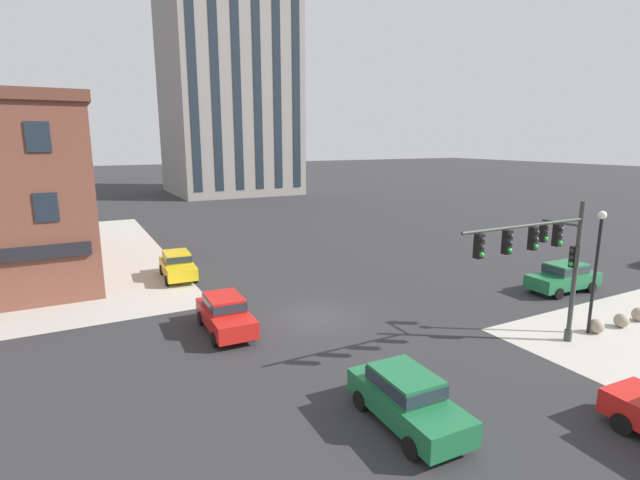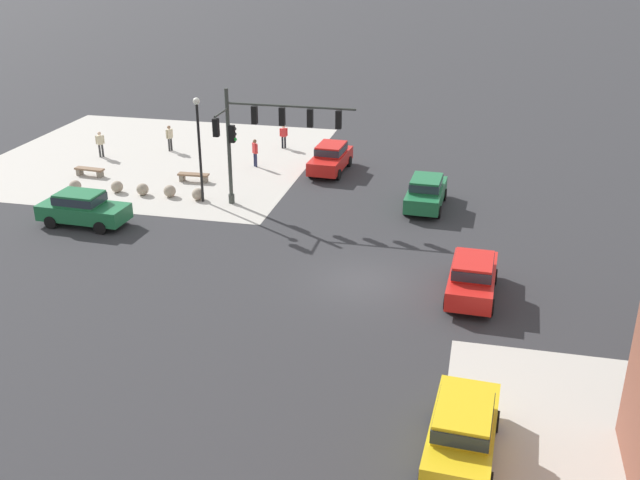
{
  "view_description": "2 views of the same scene",
  "coord_description": "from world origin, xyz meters",
  "px_view_note": "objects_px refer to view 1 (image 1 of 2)",
  "views": [
    {
      "loc": [
        -10.37,
        -19.79,
        8.63
      ],
      "look_at": [
        1.48,
        2.39,
        3.33
      ],
      "focal_mm": 26.72,
      "sensor_mm": 36.0,
      "label": 1
    },
    {
      "loc": [
        -4.45,
        27.17,
        13.67
      ],
      "look_at": [
        0.31,
        6.42,
        4.53
      ],
      "focal_mm": 41.15,
      "sensor_mm": 36.0,
      "label": 2
    }
  ],
  "objects_px": {
    "bollard_sphere_curb_a": "(596,326)",
    "car_main_northbound_far": "(177,264)",
    "street_lamp_corner_near": "(597,258)",
    "car_cross_westbound": "(564,276)",
    "bollard_sphere_curb_b": "(621,320)",
    "car_main_southbound_far": "(225,312)",
    "car_main_northbound_near": "(407,397)",
    "bollard_sphere_curb_c": "(639,314)",
    "traffic_signal_main": "(547,254)"
  },
  "relations": [
    {
      "from": "car_main_northbound_far",
      "to": "bollard_sphere_curb_b",
      "type": "bearing_deg",
      "value": -47.43
    },
    {
      "from": "bollard_sphere_curb_a",
      "to": "bollard_sphere_curb_b",
      "type": "distance_m",
      "value": 1.71
    },
    {
      "from": "bollard_sphere_curb_b",
      "to": "car_main_southbound_far",
      "type": "xyz_separation_m",
      "value": [
        -16.54,
        8.27,
        0.59
      ]
    },
    {
      "from": "street_lamp_corner_near",
      "to": "traffic_signal_main",
      "type": "bearing_deg",
      "value": 178.93
    },
    {
      "from": "bollard_sphere_curb_b",
      "to": "street_lamp_corner_near",
      "type": "distance_m",
      "value": 3.78
    },
    {
      "from": "bollard_sphere_curb_c",
      "to": "traffic_signal_main",
      "type": "bearing_deg",
      "value": 177.64
    },
    {
      "from": "car_main_northbound_far",
      "to": "traffic_signal_main",
      "type": "bearing_deg",
      "value": -57.55
    },
    {
      "from": "car_main_southbound_far",
      "to": "bollard_sphere_curb_b",
      "type": "bearing_deg",
      "value": -26.57
    },
    {
      "from": "bollard_sphere_curb_a",
      "to": "car_cross_westbound",
      "type": "distance_m",
      "value": 6.27
    },
    {
      "from": "street_lamp_corner_near",
      "to": "car_main_northbound_near",
      "type": "xyz_separation_m",
      "value": [
        -11.77,
        -1.74,
        -2.59
      ]
    },
    {
      "from": "bollard_sphere_curb_b",
      "to": "street_lamp_corner_near",
      "type": "xyz_separation_m",
      "value": [
        -2.03,
        0.29,
        3.18
      ]
    },
    {
      "from": "bollard_sphere_curb_c",
      "to": "street_lamp_corner_near",
      "type": "distance_m",
      "value": 4.81
    },
    {
      "from": "traffic_signal_main",
      "to": "bollard_sphere_curb_b",
      "type": "height_order",
      "value": "traffic_signal_main"
    },
    {
      "from": "bollard_sphere_curb_a",
      "to": "bollard_sphere_curb_c",
      "type": "relative_size",
      "value": 1.0
    },
    {
      "from": "traffic_signal_main",
      "to": "car_main_southbound_far",
      "type": "bearing_deg",
      "value": 144.74
    },
    {
      "from": "street_lamp_corner_near",
      "to": "car_main_northbound_far",
      "type": "xyz_separation_m",
      "value": [
        -14.6,
        17.82,
        -2.59
      ]
    },
    {
      "from": "bollard_sphere_curb_a",
      "to": "car_cross_westbound",
      "type": "bearing_deg",
      "value": 48.03
    },
    {
      "from": "bollard_sphere_curb_a",
      "to": "car_main_southbound_far",
      "type": "distance_m",
      "value": 16.94
    },
    {
      "from": "bollard_sphere_curb_c",
      "to": "car_main_southbound_far",
      "type": "bearing_deg",
      "value": 155.64
    },
    {
      "from": "bollard_sphere_curb_b",
      "to": "street_lamp_corner_near",
      "type": "height_order",
      "value": "street_lamp_corner_near"
    },
    {
      "from": "car_main_northbound_near",
      "to": "car_main_southbound_far",
      "type": "height_order",
      "value": "same"
    },
    {
      "from": "bollard_sphere_curb_a",
      "to": "bollard_sphere_curb_c",
      "type": "height_order",
      "value": "same"
    },
    {
      "from": "bollard_sphere_curb_b",
      "to": "car_main_southbound_far",
      "type": "height_order",
      "value": "car_main_southbound_far"
    },
    {
      "from": "car_main_northbound_far",
      "to": "car_cross_westbound",
      "type": "distance_m",
      "value": 23.3
    },
    {
      "from": "bollard_sphere_curb_b",
      "to": "car_main_southbound_far",
      "type": "relative_size",
      "value": 0.15
    },
    {
      "from": "traffic_signal_main",
      "to": "bollard_sphere_curb_a",
      "type": "height_order",
      "value": "traffic_signal_main"
    },
    {
      "from": "bollard_sphere_curb_a",
      "to": "car_main_northbound_far",
      "type": "distance_m",
      "value": 23.38
    },
    {
      "from": "car_main_northbound_far",
      "to": "car_main_southbound_far",
      "type": "distance_m",
      "value": 9.84
    },
    {
      "from": "car_main_northbound_near",
      "to": "car_main_southbound_far",
      "type": "distance_m",
      "value": 10.1
    },
    {
      "from": "car_main_southbound_far",
      "to": "car_cross_westbound",
      "type": "distance_m",
      "value": 19.34
    },
    {
      "from": "bollard_sphere_curb_c",
      "to": "street_lamp_corner_near",
      "type": "relative_size",
      "value": 0.12
    },
    {
      "from": "car_main_northbound_near",
      "to": "street_lamp_corner_near",
      "type": "bearing_deg",
      "value": 8.41
    },
    {
      "from": "traffic_signal_main",
      "to": "bollard_sphere_curb_a",
      "type": "distance_m",
      "value": 5.23
    },
    {
      "from": "street_lamp_corner_near",
      "to": "car_cross_westbound",
      "type": "relative_size",
      "value": 1.26
    },
    {
      "from": "car_main_southbound_far",
      "to": "car_cross_westbound",
      "type": "xyz_separation_m",
      "value": [
        19.02,
        -3.5,
        0.0
      ]
    },
    {
      "from": "traffic_signal_main",
      "to": "bollard_sphere_curb_b",
      "type": "distance_m",
      "value": 6.54
    },
    {
      "from": "bollard_sphere_curb_c",
      "to": "bollard_sphere_curb_a",
      "type": "bearing_deg",
      "value": 178.85
    },
    {
      "from": "bollard_sphere_curb_c",
      "to": "car_main_northbound_far",
      "type": "relative_size",
      "value": 0.15
    },
    {
      "from": "car_cross_westbound",
      "to": "car_main_northbound_near",
      "type": "bearing_deg",
      "value": -159.08
    },
    {
      "from": "car_main_northbound_near",
      "to": "car_main_northbound_far",
      "type": "xyz_separation_m",
      "value": [
        -2.83,
        19.56,
        0.0
      ]
    },
    {
      "from": "street_lamp_corner_near",
      "to": "car_main_northbound_far",
      "type": "relative_size",
      "value": 1.25
    },
    {
      "from": "bollard_sphere_curb_a",
      "to": "car_main_southbound_far",
      "type": "relative_size",
      "value": 0.15
    },
    {
      "from": "car_main_southbound_far",
      "to": "bollard_sphere_curb_a",
      "type": "bearing_deg",
      "value": -28.74
    },
    {
      "from": "bollard_sphere_curb_b",
      "to": "bollard_sphere_curb_c",
      "type": "xyz_separation_m",
      "value": [
        1.58,
        0.07,
        0.0
      ]
    },
    {
      "from": "car_main_northbound_near",
      "to": "car_cross_westbound",
      "type": "relative_size",
      "value": 1.0
    },
    {
      "from": "bollard_sphere_curb_a",
      "to": "street_lamp_corner_near",
      "type": "relative_size",
      "value": 0.12
    },
    {
      "from": "car_cross_westbound",
      "to": "bollard_sphere_curb_c",
      "type": "bearing_deg",
      "value": -100.81
    },
    {
      "from": "car_main_northbound_far",
      "to": "bollard_sphere_curb_a",
      "type": "bearing_deg",
      "value": -50.28
    },
    {
      "from": "bollard_sphere_curb_c",
      "to": "car_cross_westbound",
      "type": "distance_m",
      "value": 4.83
    },
    {
      "from": "bollard_sphere_curb_a",
      "to": "bollard_sphere_curb_c",
      "type": "xyz_separation_m",
      "value": [
        3.28,
        -0.07,
        0.0
      ]
    }
  ]
}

